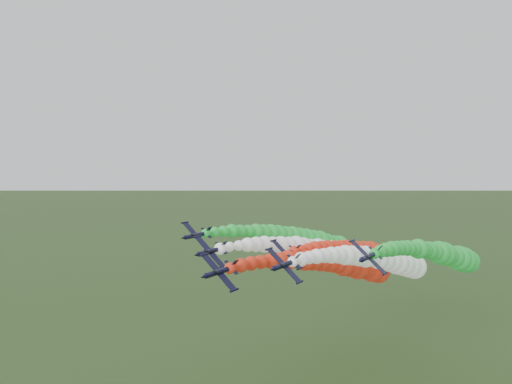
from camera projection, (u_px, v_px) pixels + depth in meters
jet_lead at (345, 266)px, 132.87m from camera, size 14.94×77.28×18.69m
jet_inner_left at (325, 252)px, 146.82m from camera, size 15.21×77.55×18.97m
jet_inner_right at (386, 261)px, 138.15m from camera, size 15.11×77.45×18.87m
jet_outer_left at (307, 240)px, 158.43m from camera, size 15.18×77.52×18.94m
jet_outer_right at (446, 256)px, 139.54m from camera, size 14.97×77.31×18.72m
jet_trail at (379, 254)px, 155.73m from camera, size 15.30×77.64×19.05m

